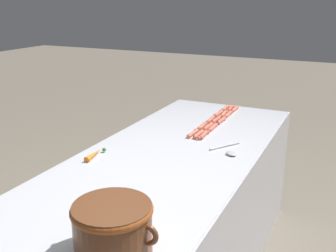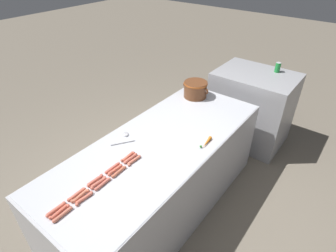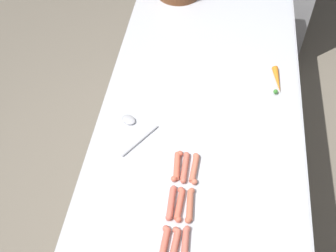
% 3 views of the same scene
% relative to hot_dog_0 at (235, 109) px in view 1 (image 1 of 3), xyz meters
% --- Properties ---
extents(griddle_counter, '(0.95, 2.38, 0.86)m').
position_rel_hot_dog_0_xyz_m(griddle_counter, '(0.07, 1.03, -0.45)').
color(griddle_counter, '#BCBCC1').
rests_on(griddle_counter, ground_plane).
extents(hot_dog_0, '(0.03, 0.16, 0.03)m').
position_rel_hot_dog_0_xyz_m(hot_dog_0, '(0.00, 0.00, 0.00)').
color(hot_dog_0, '#D66A53').
rests_on(hot_dog_0, griddle_counter).
extents(hot_dog_1, '(0.03, 0.16, 0.03)m').
position_rel_hot_dog_0_xyz_m(hot_dog_1, '(0.00, 0.17, 0.00)').
color(hot_dog_1, '#D36A54').
rests_on(hot_dog_1, griddle_counter).
extents(hot_dog_2, '(0.03, 0.16, 0.03)m').
position_rel_hot_dog_0_xyz_m(hot_dog_2, '(-0.00, 0.34, 0.00)').
color(hot_dog_2, '#D36450').
rests_on(hot_dog_2, griddle_counter).
extents(hot_dog_3, '(0.03, 0.16, 0.03)m').
position_rel_hot_dog_0_xyz_m(hot_dog_3, '(-0.00, 0.52, 0.00)').
color(hot_dog_3, '#D66554').
rests_on(hot_dog_3, griddle_counter).
extents(hot_dog_4, '(0.04, 0.16, 0.03)m').
position_rel_hot_dog_0_xyz_m(hot_dog_4, '(0.00, 0.69, 0.00)').
color(hot_dog_4, '#D8664D').
rests_on(hot_dog_4, griddle_counter).
extents(hot_dog_5, '(0.04, 0.16, 0.03)m').
position_rel_hot_dog_0_xyz_m(hot_dog_5, '(0.04, 0.00, 0.00)').
color(hot_dog_5, '#D7634D').
rests_on(hot_dog_5, griddle_counter).
extents(hot_dog_6, '(0.04, 0.16, 0.03)m').
position_rel_hot_dog_0_xyz_m(hot_dog_6, '(0.03, 0.18, 0.00)').
color(hot_dog_6, '#CD7255').
rests_on(hot_dog_6, griddle_counter).
extents(hot_dog_7, '(0.03, 0.16, 0.03)m').
position_rel_hot_dog_0_xyz_m(hot_dog_7, '(0.04, 0.34, 0.00)').
color(hot_dog_7, '#CA6854').
rests_on(hot_dog_7, griddle_counter).
extents(hot_dog_8, '(0.03, 0.16, 0.03)m').
position_rel_hot_dog_0_xyz_m(hot_dog_8, '(0.03, 0.52, 0.00)').
color(hot_dog_8, '#D7664F').
rests_on(hot_dog_8, griddle_counter).
extents(hot_dog_9, '(0.03, 0.16, 0.03)m').
position_rel_hot_dog_0_xyz_m(hot_dog_9, '(0.03, 0.69, 0.00)').
color(hot_dog_9, '#CD6955').
rests_on(hot_dog_9, griddle_counter).
extents(hot_dog_10, '(0.03, 0.16, 0.03)m').
position_rel_hot_dog_0_xyz_m(hot_dog_10, '(0.07, 0.00, 0.00)').
color(hot_dog_10, '#CB6D55').
rests_on(hot_dog_10, griddle_counter).
extents(hot_dog_11, '(0.04, 0.16, 0.03)m').
position_rel_hot_dog_0_xyz_m(hot_dog_11, '(0.08, 0.18, 0.00)').
color(hot_dog_11, '#D76A54').
rests_on(hot_dog_11, griddle_counter).
extents(hot_dog_12, '(0.03, 0.16, 0.03)m').
position_rel_hot_dog_0_xyz_m(hot_dog_12, '(0.07, 0.35, 0.00)').
color(hot_dog_12, '#CD6756').
rests_on(hot_dog_12, griddle_counter).
extents(hot_dog_13, '(0.03, 0.16, 0.03)m').
position_rel_hot_dog_0_xyz_m(hot_dog_13, '(0.07, 0.52, 0.00)').
color(hot_dog_13, '#CC6B4E').
rests_on(hot_dog_13, griddle_counter).
extents(hot_dog_14, '(0.03, 0.16, 0.03)m').
position_rel_hot_dog_0_xyz_m(hot_dog_14, '(0.08, 0.69, 0.00)').
color(hot_dog_14, '#D77056').
rests_on(hot_dog_14, griddle_counter).
extents(bean_pot, '(0.35, 0.28, 0.19)m').
position_rel_hot_dog_0_xyz_m(bean_pot, '(-0.15, 1.97, 0.09)').
color(bean_pot, brown).
rests_on(bean_pot, griddle_counter).
extents(serving_spoon, '(0.18, 0.24, 0.02)m').
position_rel_hot_dog_0_xyz_m(serving_spoon, '(-0.23, 0.88, -0.00)').
color(serving_spoon, '#B7B7BC').
rests_on(serving_spoon, griddle_counter).
extents(carrot, '(0.05, 0.18, 0.03)m').
position_rel_hot_dog_0_xyz_m(carrot, '(0.43, 1.27, 0.00)').
color(carrot, orange).
rests_on(carrot, griddle_counter).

